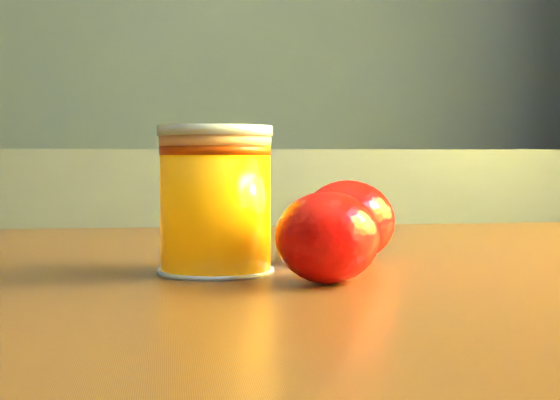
{
  "coord_description": "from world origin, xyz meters",
  "views": [
    {
      "loc": [
        0.76,
        -0.38,
        0.88
      ],
      "look_at": [
        0.8,
        0.13,
        0.85
      ],
      "focal_mm": 50.0,
      "sensor_mm": 36.0,
      "label": 1
    }
  ],
  "objects": [
    {
      "name": "orange_back",
      "position": [
        0.85,
        0.17,
        0.84
      ],
      "size": [
        0.07,
        0.07,
        0.06
      ],
      "primitive_type": "ellipsoid",
      "rotation": [
        0.0,
        0.0,
        -0.08
      ],
      "color": "#FF0E05",
      "rests_on": "table"
    },
    {
      "name": "juice_glass",
      "position": [
        0.76,
        0.12,
        0.85
      ],
      "size": [
        0.07,
        0.07,
        0.09
      ],
      "rotation": [
        0.0,
        0.0,
        0.24
      ],
      "color": "#FF8E05",
      "rests_on": "table"
    },
    {
      "name": "orange_front",
      "position": [
        0.83,
        0.07,
        0.83
      ],
      "size": [
        0.07,
        0.07,
        0.05
      ],
      "primitive_type": "ellipsoid",
      "rotation": [
        0.0,
        0.0,
        -0.1
      ],
      "color": "#FF0E05",
      "rests_on": "table"
    }
  ]
}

